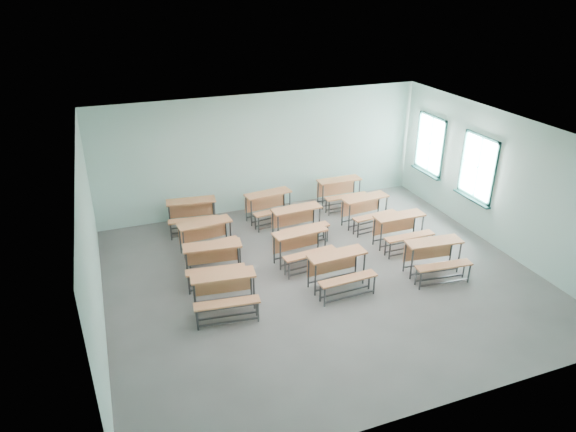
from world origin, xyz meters
name	(u,v)px	position (x,y,z in m)	size (l,w,h in m)	color
room	(327,209)	(0.08, 0.03, 1.60)	(9.04, 8.04, 3.24)	slate
desk_unit_r0c0	(224,288)	(-2.26, -0.46, 0.52)	(1.33, 0.97, 0.77)	#CD7A4A
desk_unit_r0c1	(339,267)	(0.16, -0.50, 0.52)	(1.27, 0.89, 0.77)	#CD7A4A
desk_unit_r0c2	(435,254)	(2.33, -0.74, 0.52)	(1.32, 0.95, 0.77)	#CD7A4A
desk_unit_r1c0	(213,258)	(-2.19, 0.76, 0.52)	(1.33, 0.97, 0.77)	#CD7A4A
desk_unit_r1c1	(302,243)	(-0.18, 0.71, 0.52)	(1.31, 0.95, 0.77)	#CD7A4A
desk_unit_r1c2	(401,226)	(2.35, 0.66, 0.52)	(1.24, 0.83, 0.77)	#CD7A4A
desk_unit_r2c0	(207,234)	(-2.09, 1.91, 0.52)	(1.31, 0.94, 0.77)	#CD7A4A
desk_unit_r2c1	(298,219)	(0.20, 1.91, 0.52)	(1.29, 0.91, 0.77)	#CD7A4A
desk_unit_r2c2	(367,207)	(2.12, 1.92, 0.52)	(1.31, 0.95, 0.77)	#CD7A4A
desk_unit_r3c0	(192,211)	(-2.17, 3.29, 0.52)	(1.32, 0.97, 0.77)	#CD7A4A
desk_unit_r3c1	(270,203)	(-0.14, 3.07, 0.52)	(1.34, 0.99, 0.77)	#CD7A4A
desk_unit_r3c2	(341,189)	(2.02, 3.29, 0.52)	(1.24, 0.83, 0.77)	#CD7A4A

